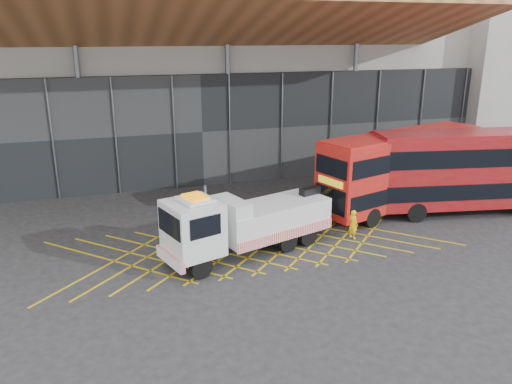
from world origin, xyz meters
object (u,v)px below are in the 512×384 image
object	(u,v)px
worker	(353,224)
bus_second	(472,168)
recovery_truck	(244,222)
bus_towed	(402,167)

from	to	relation	value
worker	bus_second	bearing A→B (deg)	-98.41
recovery_truck	bus_towed	size ratio (longest dim) A/B	0.85
bus_towed	worker	bearing A→B (deg)	-163.07
bus_towed	bus_second	bearing A→B (deg)	-42.39
recovery_truck	worker	xyz separation A→B (m)	(6.25, 0.25, -0.90)
recovery_truck	bus_second	bearing A→B (deg)	-10.80
bus_towed	bus_second	distance (m)	4.19
bus_second	bus_towed	bearing A→B (deg)	164.88
recovery_truck	bus_towed	distance (m)	11.98
bus_second	recovery_truck	bearing A→B (deg)	-162.73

